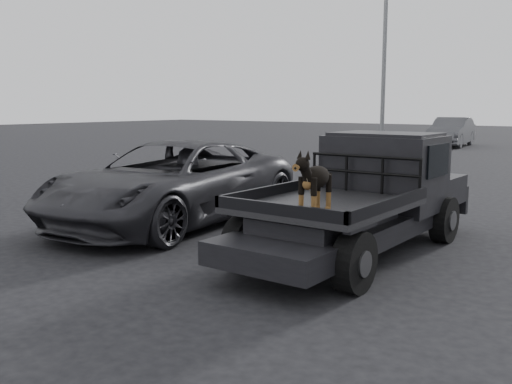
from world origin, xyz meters
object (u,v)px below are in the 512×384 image
Objects in this scene: distant_car_a at (451,132)px; dog at (315,182)px; flatbed_ute at (357,224)px; parked_suv at (172,183)px.

dog is at bearing -81.38° from distant_car_a.
flatbed_ute is 1.12× the size of distant_car_a.
distant_car_a reaches higher than parked_suv.
distant_car_a is at bearing 104.84° from flatbed_ute.
dog is 26.26m from distant_car_a.
dog is 4.39m from parked_suv.
parked_suv is 23.99m from distant_car_a.
flatbed_ute is 24.63m from distant_car_a.
parked_suv is at bearing 158.89° from dog.
distant_car_a is (-6.31, 23.81, 0.33)m from flatbed_ute.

